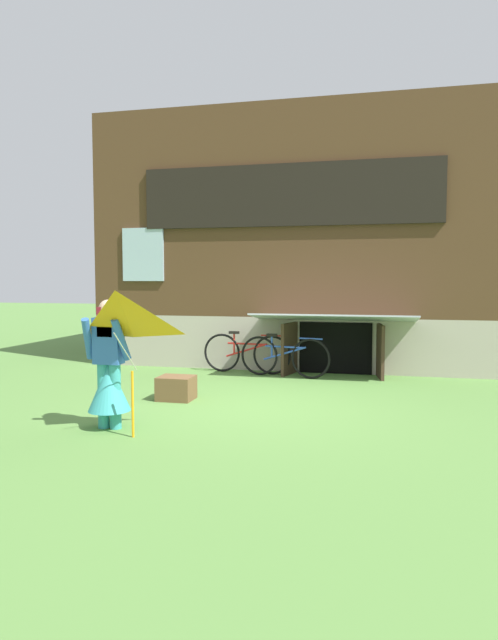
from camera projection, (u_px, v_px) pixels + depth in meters
The scene contains 7 objects.
ground_plane at pixel (254, 405), 8.15m from camera, with size 60.00×60.00×0.00m, color #56843D.
log_house at pixel (304, 245), 13.13m from camera, with size 8.34×5.80×5.31m.
person at pixel (109, 375), 6.81m from camera, with size 0.61×0.52×1.59m.
kite at pixel (116, 328), 6.14m from camera, with size 0.96×0.97×1.61m.
bicycle_blue at pixel (284, 356), 10.42m from camera, with size 1.75×0.36×0.81m.
bicycle_red at pixel (246, 353), 10.86m from camera, with size 1.79×0.22×0.82m.
wooden_crate at pixel (176, 388), 8.47m from camera, with size 0.53×0.45×0.36m, color brown.
Camera 1 is at (1.76, -7.84, 1.84)m, focal length 31.17 mm.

